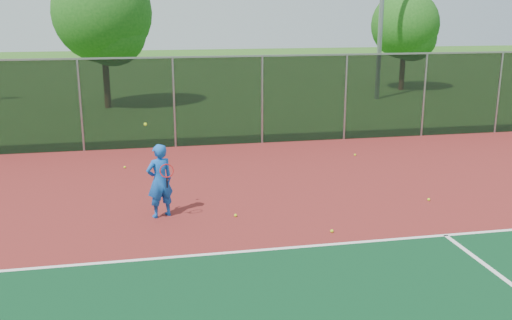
# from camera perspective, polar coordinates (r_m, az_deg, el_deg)

# --- Properties ---
(court_apron) EXTENTS (30.00, 20.00, 0.02)m
(court_apron) POSITION_cam_1_polar(r_m,az_deg,el_deg) (10.83, 11.59, -10.24)
(court_apron) COLOR maroon
(court_apron) RESTS_ON ground
(fence_back) EXTENTS (30.00, 0.06, 3.03)m
(fence_back) POSITION_cam_1_polar(r_m,az_deg,el_deg) (19.63, 0.62, 6.13)
(fence_back) COLOR black
(fence_back) RESTS_ON court_apron
(tennis_player) EXTENTS (0.72, 0.72, 2.14)m
(tennis_player) POSITION_cam_1_polar(r_m,az_deg,el_deg) (12.82, -9.60, -2.05)
(tennis_player) COLOR blue
(tennis_player) RESTS_ON court_apron
(practice_ball_0) EXTENTS (0.07, 0.07, 0.07)m
(practice_ball_0) POSITION_cam_1_polar(r_m,az_deg,el_deg) (12.88, -2.06, -5.55)
(practice_ball_0) COLOR #C5E31A
(practice_ball_0) RESTS_ON court_apron
(practice_ball_1) EXTENTS (0.07, 0.07, 0.07)m
(practice_ball_1) POSITION_cam_1_polar(r_m,az_deg,el_deg) (17.15, -12.99, -0.70)
(practice_ball_1) COLOR #C5E31A
(practice_ball_1) RESTS_ON court_apron
(practice_ball_2) EXTENTS (0.07, 0.07, 0.07)m
(practice_ball_2) POSITION_cam_1_polar(r_m,az_deg,el_deg) (18.40, 9.87, 0.52)
(practice_ball_2) COLOR #C5E31A
(practice_ball_2) RESTS_ON court_apron
(practice_ball_3) EXTENTS (0.07, 0.07, 0.07)m
(practice_ball_3) POSITION_cam_1_polar(r_m,az_deg,el_deg) (14.53, 16.89, -3.80)
(practice_ball_3) COLOR #C5E31A
(practice_ball_3) RESTS_ON court_apron
(practice_ball_4) EXTENTS (0.07, 0.07, 0.07)m
(practice_ball_4) POSITION_cam_1_polar(r_m,az_deg,el_deg) (12.10, 7.60, -7.05)
(practice_ball_4) COLOR #C5E31A
(practice_ball_4) RESTS_ON court_apron
(tree_back_left) EXTENTS (4.52, 4.52, 6.64)m
(tree_back_left) POSITION_cam_1_polar(r_m,az_deg,el_deg) (27.66, -14.93, 13.60)
(tree_back_left) COLOR #362513
(tree_back_left) RESTS_ON ground
(tree_back_mid) EXTENTS (3.81, 3.81, 5.59)m
(tree_back_mid) POSITION_cam_1_polar(r_m,az_deg,el_deg) (34.02, 14.88, 12.64)
(tree_back_mid) COLOR #362513
(tree_back_mid) RESTS_ON ground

